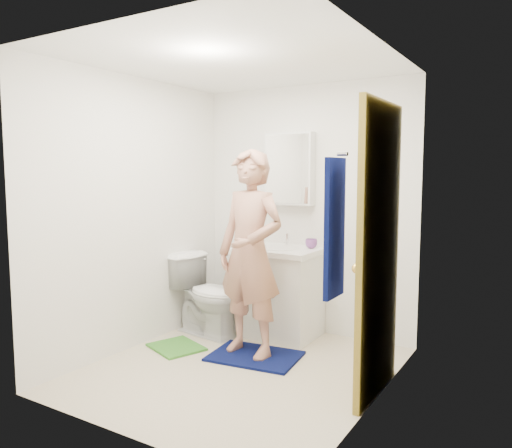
{
  "coord_description": "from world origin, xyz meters",
  "views": [
    {
      "loc": [
        2.11,
        -3.21,
        1.57
      ],
      "look_at": [
        0.01,
        0.25,
        1.15
      ],
      "focal_mm": 35.0,
      "sensor_mm": 36.0,
      "label": 1
    }
  ],
  "objects": [
    {
      "name": "door",
      "position": [
        1.07,
        0.15,
        1.02
      ],
      "size": [
        0.05,
        0.8,
        2.05
      ],
      "primitive_type": "cube",
      "color": "#A68B2D",
      "rests_on": "ground"
    },
    {
      "name": "green_rug",
      "position": [
        -0.74,
        0.11,
        0.01
      ],
      "size": [
        0.56,
        0.52,
        0.02
      ],
      "primitive_type": "cube",
      "rotation": [
        0.0,
        0.0,
        -0.37
      ],
      "color": "#3F892D",
      "rests_on": "floor"
    },
    {
      "name": "medicine_cabinet",
      "position": [
        -0.15,
        1.14,
        1.6
      ],
      "size": [
        0.5,
        0.12,
        0.7
      ],
      "primitive_type": "cube",
      "color": "white",
      "rests_on": "wall_back"
    },
    {
      "name": "toilet",
      "position": [
        -0.73,
        0.58,
        0.39
      ],
      "size": [
        0.82,
        0.54,
        0.78
      ],
      "primitive_type": "imported",
      "rotation": [
        0.0,
        0.0,
        1.43
      ],
      "color": "white",
      "rests_on": "floor"
    },
    {
      "name": "toothbrush_cup",
      "position": [
        0.13,
        1.05,
        0.89
      ],
      "size": [
        0.15,
        0.15,
        0.09
      ],
      "primitive_type": "imported",
      "rotation": [
        0.0,
        0.0,
        0.36
      ],
      "color": "#79408D",
      "rests_on": "countertop"
    },
    {
      "name": "door_knob",
      "position": [
        1.03,
        -0.17,
        0.95
      ],
      "size": [
        0.07,
        0.07,
        0.07
      ],
      "primitive_type": "sphere",
      "color": "gold",
      "rests_on": "door"
    },
    {
      "name": "wall_left",
      "position": [
        -1.11,
        0.0,
        1.2
      ],
      "size": [
        0.02,
        2.4,
        2.4
      ],
      "primitive_type": "cube",
      "color": "white",
      "rests_on": "ground"
    },
    {
      "name": "wall_front",
      "position": [
        0.0,
        -1.21,
        1.2
      ],
      "size": [
        2.2,
        0.02,
        2.4
      ],
      "primitive_type": "cube",
      "color": "white",
      "rests_on": "ground"
    },
    {
      "name": "ceiling",
      "position": [
        0.0,
        0.0,
        2.41
      ],
      "size": [
        2.2,
        2.4,
        0.02
      ],
      "primitive_type": "cube",
      "color": "white",
      "rests_on": "ground"
    },
    {
      "name": "wall_back",
      "position": [
        0.0,
        1.21,
        1.2
      ],
      "size": [
        2.2,
        0.02,
        2.4
      ],
      "primitive_type": "cube",
      "color": "white",
      "rests_on": "ground"
    },
    {
      "name": "faucet",
      "position": [
        -0.15,
        1.09,
        0.91
      ],
      "size": [
        0.03,
        0.03,
        0.12
      ],
      "primitive_type": "cylinder",
      "color": "silver",
      "rests_on": "countertop"
    },
    {
      "name": "sink_basin",
      "position": [
        -0.15,
        0.91,
        0.84
      ],
      "size": [
        0.4,
        0.4,
        0.03
      ],
      "primitive_type": "cylinder",
      "color": "white",
      "rests_on": "countertop"
    },
    {
      "name": "man",
      "position": [
        -0.08,
        0.3,
        0.89
      ],
      "size": [
        0.67,
        0.48,
        1.74
      ],
      "primitive_type": "imported",
      "rotation": [
        0.0,
        0.0,
        -0.11
      ],
      "color": "tan",
      "rests_on": "bath_mat"
    },
    {
      "name": "towel",
      "position": [
        1.03,
        -0.57,
        1.25
      ],
      "size": [
        0.03,
        0.24,
        0.8
      ],
      "primitive_type": "cube",
      "color": "#070F45",
      "rests_on": "wall_right"
    },
    {
      "name": "vanity_cabinet",
      "position": [
        -0.15,
        0.91,
        0.4
      ],
      "size": [
        0.75,
        0.55,
        0.8
      ],
      "primitive_type": "cube",
      "color": "white",
      "rests_on": "floor"
    },
    {
      "name": "mirror_panel",
      "position": [
        -0.15,
        1.08,
        1.6
      ],
      "size": [
        0.46,
        0.01,
        0.66
      ],
      "primitive_type": "cube",
      "color": "white",
      "rests_on": "wall_back"
    },
    {
      "name": "towel_hook",
      "position": [
        1.07,
        -0.57,
        1.67
      ],
      "size": [
        0.06,
        0.02,
        0.02
      ],
      "primitive_type": "cylinder",
      "rotation": [
        0.0,
        1.57,
        0.0
      ],
      "color": "silver",
      "rests_on": "wall_right"
    },
    {
      "name": "countertop",
      "position": [
        -0.15,
        0.91,
        0.83
      ],
      "size": [
        0.79,
        0.59,
        0.05
      ],
      "primitive_type": "cube",
      "color": "white",
      "rests_on": "vanity_cabinet"
    },
    {
      "name": "bath_mat",
      "position": [
        -0.02,
        0.28,
        0.01
      ],
      "size": [
        0.8,
        0.62,
        0.02
      ],
      "primitive_type": "cube",
      "rotation": [
        0.0,
        0.0,
        0.13
      ],
      "color": "#070F45",
      "rests_on": "floor"
    },
    {
      "name": "floor",
      "position": [
        0.0,
        0.0,
        -0.01
      ],
      "size": [
        2.2,
        2.4,
        0.02
      ],
      "primitive_type": "cube",
      "color": "beige",
      "rests_on": "ground"
    },
    {
      "name": "wall_right",
      "position": [
        1.11,
        0.0,
        1.2
      ],
      "size": [
        0.02,
        2.4,
        2.4
      ],
      "primitive_type": "cube",
      "color": "white",
      "rests_on": "ground"
    },
    {
      "name": "soap_dispenser",
      "position": [
        -0.39,
        0.83,
        0.94
      ],
      "size": [
        0.1,
        0.1,
        0.19
      ],
      "primitive_type": "imported",
      "rotation": [
        0.0,
        0.0,
        0.16
      ],
      "color": "#A84E68",
      "rests_on": "countertop"
    }
  ]
}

